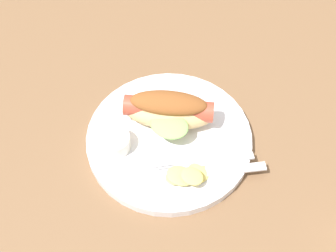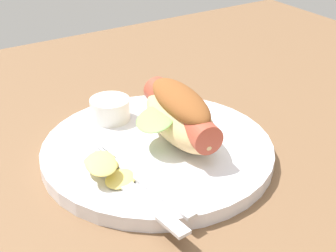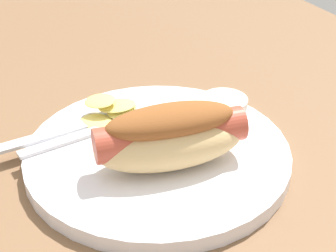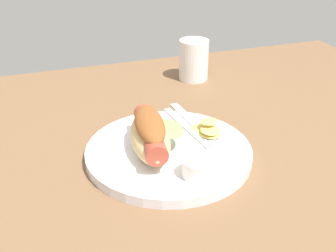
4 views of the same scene
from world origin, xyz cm
name	(u,v)px [view 4 (image 4 of 4)]	position (x,y,z in cm)	size (l,w,h in cm)	color
ground_plane	(178,159)	(0.00, 0.00, -0.90)	(120.00, 90.00, 1.80)	brown
plate	(169,153)	(-1.68, -0.15, 0.80)	(26.26, 26.26, 1.60)	white
hot_dog	(150,133)	(-4.63, 0.28, 4.72)	(10.38, 14.83, 6.17)	#DBB77A
sauce_ramekin	(202,167)	(0.43, -8.48, 2.94)	(4.93, 4.93, 2.69)	white
fork	(186,126)	(3.34, 5.51, 1.80)	(3.29, 15.52, 0.40)	silver
knife	(191,121)	(4.95, 7.00, 1.78)	(15.02, 1.40, 0.36)	silver
chips_pile	(207,129)	(5.83, 2.32, 2.52)	(6.18, 7.81, 2.27)	#E4CF66
drinking_cup	(194,60)	(14.28, 29.36, 4.51)	(6.51, 6.51, 9.02)	white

